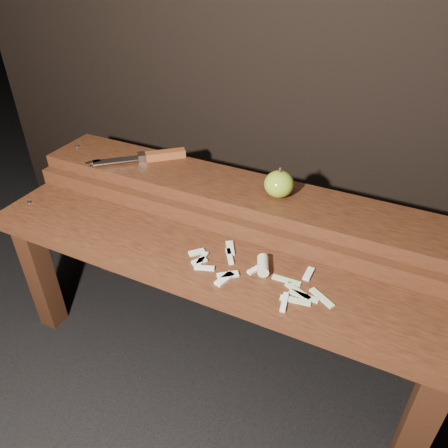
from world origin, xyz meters
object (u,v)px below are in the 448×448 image
at_px(bench_front_tier, 202,282).
at_px(bench_rear_tier, 241,215).
at_px(apple, 279,184).
at_px(knife, 153,156).

distance_m(bench_front_tier, bench_rear_tier, 0.23).
bearing_deg(apple, bench_front_tier, -113.29).
distance_m(apple, knife, 0.40).
height_order(bench_rear_tier, knife, knife).
xyz_separation_m(bench_front_tier, knife, (-0.30, 0.26, 0.16)).
bearing_deg(bench_front_tier, apple, 66.71).
height_order(bench_rear_tier, apple, apple).
distance_m(bench_front_tier, knife, 0.43).
relative_size(bench_front_tier, apple, 15.09).
relative_size(bench_rear_tier, apple, 15.09).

